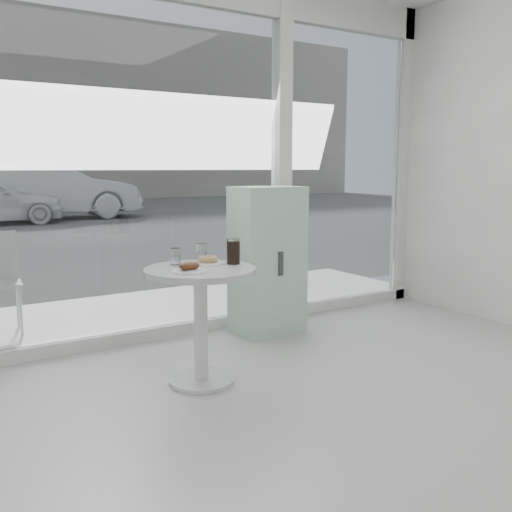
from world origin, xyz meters
TOP-DOWN VIEW (x-y plane):
  - ground at (0.00, 0.00)m, footprint 6.00×6.00m
  - storefront at (0.07, 3.00)m, footprint 5.00×0.14m
  - main_table at (-0.50, 1.90)m, footprint 0.72×0.72m
  - patio_deck at (0.00, 3.80)m, footprint 5.60×1.60m
  - mint_cabinet at (0.52, 2.66)m, footprint 0.58×0.41m
  - car_silver at (1.53, 15.01)m, footprint 4.85×1.98m
  - plate_fritter at (-0.62, 1.81)m, footprint 0.22×0.22m
  - plate_donut at (-0.38, 2.01)m, footprint 0.24×0.24m
  - water_tumbler_a at (-0.58, 2.10)m, footprint 0.07×0.07m
  - water_tumbler_b at (-0.39, 2.08)m, footprint 0.08×0.08m
  - cola_glass at (-0.24, 1.93)m, footprint 0.09×0.09m

SIDE VIEW (x-z plane):
  - ground at x=0.00m, z-range 0.00..0.00m
  - patio_deck at x=0.00m, z-range 0.00..0.05m
  - main_table at x=-0.50m, z-range 0.17..0.94m
  - mint_cabinet at x=0.52m, z-range 0.00..1.25m
  - car_silver at x=1.53m, z-range 0.00..1.56m
  - plate_donut at x=-0.38m, z-range 0.76..0.82m
  - plate_fritter at x=-0.62m, z-range 0.76..0.83m
  - water_tumbler_a at x=-0.58m, z-range 0.76..0.87m
  - water_tumbler_b at x=-0.39m, z-range 0.76..0.89m
  - cola_glass at x=-0.24m, z-range 0.77..0.94m
  - storefront at x=0.07m, z-range 0.21..3.21m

